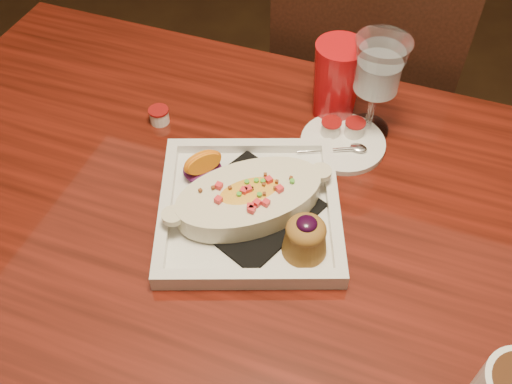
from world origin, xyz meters
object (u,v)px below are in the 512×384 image
(goblet, at_px, (378,72))
(red_tumbler, at_px, (337,81))
(table, at_px, (284,275))
(chair_far, at_px, (360,107))
(plate, at_px, (253,205))
(saucer, at_px, (342,140))

(goblet, relative_size, red_tumbler, 1.30)
(table, xyz_separation_m, chair_far, (-0.00, 0.63, -0.15))
(goblet, bearing_deg, chair_far, 99.98)
(plate, bearing_deg, goblet, 43.48)
(goblet, xyz_separation_m, red_tumbler, (-0.07, 0.03, -0.06))
(goblet, bearing_deg, saucer, -125.15)
(table, distance_m, red_tumbler, 0.36)
(plate, xyz_separation_m, saucer, (0.09, 0.21, -0.02))
(plate, distance_m, red_tumbler, 0.29)
(saucer, height_order, red_tumbler, red_tumbler)
(table, height_order, goblet, goblet)
(table, distance_m, plate, 0.14)
(table, relative_size, chair_far, 1.61)
(red_tumbler, bearing_deg, chair_far, 87.97)
(saucer, xyz_separation_m, red_tumbler, (-0.04, 0.08, 0.06))
(chair_far, xyz_separation_m, goblet, (0.06, -0.34, 0.38))
(plate, height_order, red_tumbler, red_tumbler)
(plate, bearing_deg, table, -44.98)
(table, bearing_deg, plate, 155.50)
(table, bearing_deg, saucer, 83.83)
(red_tumbler, bearing_deg, plate, -100.72)
(goblet, bearing_deg, table, -101.90)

